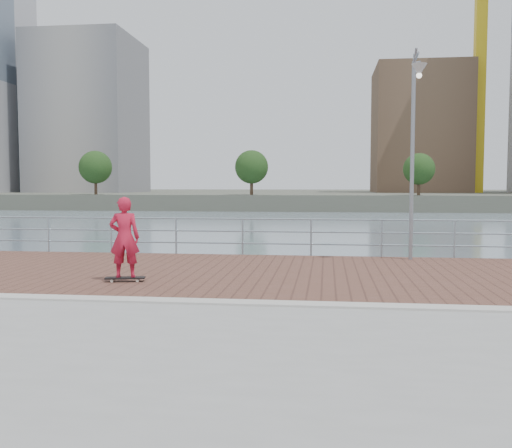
# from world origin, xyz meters

# --- Properties ---
(water) EXTENTS (400.00, 400.00, 0.00)m
(water) POSITION_xyz_m (0.00, 0.00, -2.00)
(water) COLOR slate
(water) RESTS_ON ground
(brick_lane) EXTENTS (40.00, 6.80, 0.02)m
(brick_lane) POSITION_xyz_m (0.00, 3.60, 0.01)
(brick_lane) COLOR brown
(brick_lane) RESTS_ON seawall
(curb) EXTENTS (40.00, 0.40, 0.06)m
(curb) POSITION_xyz_m (0.00, 0.00, 0.03)
(curb) COLOR #B7B5AD
(curb) RESTS_ON seawall
(far_shore) EXTENTS (320.00, 95.00, 2.50)m
(far_shore) POSITION_xyz_m (0.00, 122.50, -0.75)
(far_shore) COLOR #4C5142
(far_shore) RESTS_ON ground
(guardrail) EXTENTS (39.06, 0.06, 1.13)m
(guardrail) POSITION_xyz_m (0.00, 7.00, 0.69)
(guardrail) COLOR #8C9EA8
(guardrail) RESTS_ON brick_lane
(street_lamp) EXTENTS (0.40, 1.18, 5.55)m
(street_lamp) POSITION_xyz_m (3.84, 6.09, 3.94)
(street_lamp) COLOR gray
(street_lamp) RESTS_ON brick_lane
(skateboard) EXTENTS (0.88, 0.38, 0.10)m
(skateboard) POSITION_xyz_m (-2.87, 1.96, 0.10)
(skateboard) COLOR black
(skateboard) RESTS_ON brick_lane
(skateboarder) EXTENTS (0.71, 0.54, 1.76)m
(skateboarder) POSITION_xyz_m (-2.87, 1.96, 0.99)
(skateboarder) COLOR red
(skateboarder) RESTS_ON skateboard
(tower_crane) EXTENTS (47.00, 2.00, 50.70)m
(tower_crane) POSITION_xyz_m (27.36, 104.00, 33.50)
(tower_crane) COLOR gold
(tower_crane) RESTS_ON far_shore
(skyline) EXTENTS (233.00, 41.00, 68.74)m
(skyline) POSITION_xyz_m (30.63, 104.26, 24.95)
(skyline) COLOR #ADA38E
(skyline) RESTS_ON far_shore
(shoreline_trees) EXTENTS (109.38, 5.20, 6.94)m
(shoreline_trees) POSITION_xyz_m (-14.47, 77.00, 4.53)
(shoreline_trees) COLOR #473323
(shoreline_trees) RESTS_ON far_shore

